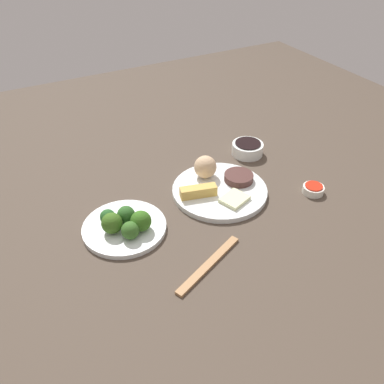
% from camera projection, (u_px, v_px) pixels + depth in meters
% --- Properties ---
extents(tabletop, '(2.20, 2.20, 0.02)m').
position_uv_depth(tabletop, '(215.00, 197.00, 1.23)').
color(tabletop, '#493D32').
rests_on(tabletop, ground).
extents(main_plate, '(0.28, 0.28, 0.02)m').
position_uv_depth(main_plate, '(219.00, 190.00, 1.23)').
color(main_plate, white).
rests_on(main_plate, tabletop).
extents(rice_scoop, '(0.07, 0.07, 0.07)m').
position_uv_depth(rice_scoop, '(205.00, 167.00, 1.25)').
color(rice_scoop, tan).
rests_on(rice_scoop, main_plate).
extents(spring_roll, '(0.11, 0.06, 0.03)m').
position_uv_depth(spring_roll, '(199.00, 192.00, 1.18)').
color(spring_roll, gold).
rests_on(spring_roll, main_plate).
extents(crab_rangoon_wonton, '(0.09, 0.08, 0.01)m').
position_uv_depth(crab_rangoon_wonton, '(235.00, 199.00, 1.17)').
color(crab_rangoon_wonton, beige).
rests_on(crab_rangoon_wonton, main_plate).
extents(stir_fry_heap, '(0.09, 0.09, 0.02)m').
position_uv_depth(stir_fry_heap, '(239.00, 177.00, 1.25)').
color(stir_fry_heap, '#482925').
rests_on(stir_fry_heap, main_plate).
extents(broccoli_plate, '(0.22, 0.22, 0.01)m').
position_uv_depth(broccoli_plate, '(125.00, 228.00, 1.09)').
color(broccoli_plate, white).
rests_on(broccoli_plate, tabletop).
extents(broccoli_floret_0, '(0.06, 0.06, 0.06)m').
position_uv_depth(broccoli_floret_0, '(141.00, 221.00, 1.06)').
color(broccoli_floret_0, '#32651B').
rests_on(broccoli_floret_0, broccoli_plate).
extents(broccoli_floret_1, '(0.05, 0.05, 0.05)m').
position_uv_depth(broccoli_floret_1, '(126.00, 215.00, 1.09)').
color(broccoli_floret_1, '#2B5B23').
rests_on(broccoli_floret_1, broccoli_plate).
extents(broccoli_floret_2, '(0.05, 0.05, 0.05)m').
position_uv_depth(broccoli_floret_2, '(130.00, 230.00, 1.04)').
color(broccoli_floret_2, '#356224').
rests_on(broccoli_floret_2, broccoli_plate).
extents(broccoli_floret_3, '(0.06, 0.06, 0.06)m').
position_uv_depth(broccoli_floret_3, '(112.00, 223.00, 1.06)').
color(broccoli_floret_3, '#38621D').
rests_on(broccoli_floret_3, broccoli_plate).
extents(broccoli_floret_5, '(0.04, 0.04, 0.04)m').
position_uv_depth(broccoli_floret_5, '(108.00, 217.00, 1.09)').
color(broccoli_floret_5, '#265925').
rests_on(broccoli_floret_5, broccoli_plate).
extents(soy_sauce_bowl, '(0.11, 0.11, 0.04)m').
position_uv_depth(soy_sauce_bowl, '(247.00, 149.00, 1.39)').
color(soy_sauce_bowl, white).
rests_on(soy_sauce_bowl, tabletop).
extents(soy_sauce_bowl_liquid, '(0.09, 0.09, 0.00)m').
position_uv_depth(soy_sauce_bowl_liquid, '(248.00, 143.00, 1.38)').
color(soy_sauce_bowl_liquid, black).
rests_on(soy_sauce_bowl_liquid, soy_sauce_bowl).
extents(sauce_ramekin_sweet_and_sour, '(0.06, 0.06, 0.02)m').
position_uv_depth(sauce_ramekin_sweet_and_sour, '(313.00, 190.00, 1.22)').
color(sauce_ramekin_sweet_and_sour, white).
rests_on(sauce_ramekin_sweet_and_sour, tabletop).
extents(sauce_ramekin_sweet_and_sour_liquid, '(0.05, 0.05, 0.00)m').
position_uv_depth(sauce_ramekin_sweet_and_sour_liquid, '(314.00, 186.00, 1.22)').
color(sauce_ramekin_sweet_and_sour_liquid, red).
rests_on(sauce_ramekin_sweet_and_sour_liquid, sauce_ramekin_sweet_and_sour).
extents(chopsticks_pair, '(0.22, 0.11, 0.01)m').
position_uv_depth(chopsticks_pair, '(209.00, 265.00, 0.99)').
color(chopsticks_pair, '#AE7F51').
rests_on(chopsticks_pair, tabletop).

